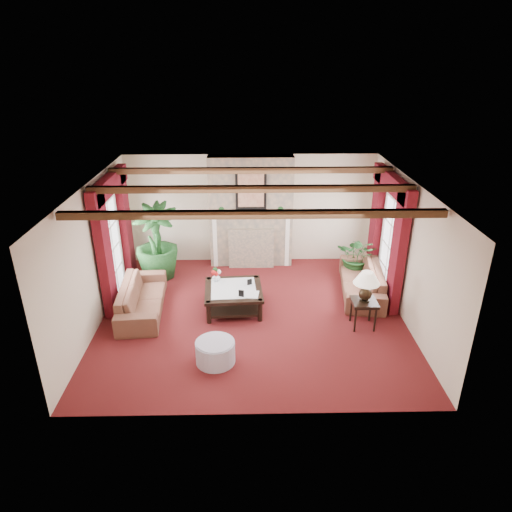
{
  "coord_description": "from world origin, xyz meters",
  "views": [
    {
      "loc": [
        -0.09,
        -7.93,
        4.87
      ],
      "look_at": [
        0.08,
        0.4,
        1.14
      ],
      "focal_mm": 32.0,
      "sensor_mm": 36.0,
      "label": 1
    }
  ],
  "objects_px": {
    "side_table": "(363,314)",
    "ottoman": "(215,352)",
    "sofa_left": "(142,293)",
    "potted_palm": "(158,257)",
    "sofa_right": "(362,275)",
    "coffee_table": "(234,299)"
  },
  "relations": [
    {
      "from": "side_table",
      "to": "ottoman",
      "type": "bearing_deg",
      "value": -159.02
    },
    {
      "from": "sofa_right",
      "to": "ottoman",
      "type": "bearing_deg",
      "value": -44.11
    },
    {
      "from": "sofa_left",
      "to": "ottoman",
      "type": "relative_size",
      "value": 3.13
    },
    {
      "from": "potted_palm",
      "to": "ottoman",
      "type": "xyz_separation_m",
      "value": [
        1.53,
        -3.31,
        -0.3
      ]
    },
    {
      "from": "sofa_right",
      "to": "potted_palm",
      "type": "xyz_separation_m",
      "value": [
        -4.6,
        0.88,
        0.09
      ]
    },
    {
      "from": "potted_palm",
      "to": "coffee_table",
      "type": "height_order",
      "value": "potted_palm"
    },
    {
      "from": "sofa_left",
      "to": "coffee_table",
      "type": "distance_m",
      "value": 1.87
    },
    {
      "from": "potted_palm",
      "to": "side_table",
      "type": "bearing_deg",
      "value": -27.45
    },
    {
      "from": "sofa_right",
      "to": "side_table",
      "type": "relative_size",
      "value": 3.91
    },
    {
      "from": "sofa_left",
      "to": "ottoman",
      "type": "bearing_deg",
      "value": -141.86
    },
    {
      "from": "coffee_table",
      "to": "ottoman",
      "type": "relative_size",
      "value": 1.71
    },
    {
      "from": "sofa_left",
      "to": "potted_palm",
      "type": "bearing_deg",
      "value": -6.72
    },
    {
      "from": "sofa_left",
      "to": "potted_palm",
      "type": "height_order",
      "value": "potted_palm"
    },
    {
      "from": "sofa_right",
      "to": "coffee_table",
      "type": "height_order",
      "value": "sofa_right"
    },
    {
      "from": "coffee_table",
      "to": "sofa_left",
      "type": "bearing_deg",
      "value": 177.83
    },
    {
      "from": "sofa_left",
      "to": "side_table",
      "type": "relative_size",
      "value": 3.81
    },
    {
      "from": "sofa_left",
      "to": "side_table",
      "type": "bearing_deg",
      "value": -103.16
    },
    {
      "from": "side_table",
      "to": "ottoman",
      "type": "distance_m",
      "value": 2.98
    },
    {
      "from": "sofa_right",
      "to": "side_table",
      "type": "height_order",
      "value": "sofa_right"
    },
    {
      "from": "sofa_right",
      "to": "coffee_table",
      "type": "distance_m",
      "value": 2.88
    },
    {
      "from": "sofa_right",
      "to": "coffee_table",
      "type": "xyz_separation_m",
      "value": [
        -2.8,
        -0.66,
        -0.18
      ]
    },
    {
      "from": "sofa_left",
      "to": "sofa_right",
      "type": "bearing_deg",
      "value": -85.97
    }
  ]
}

